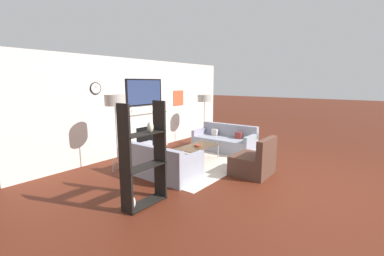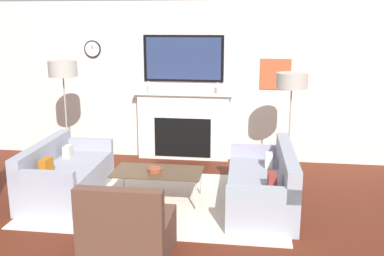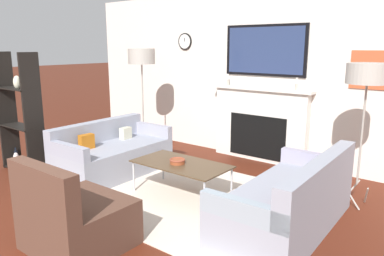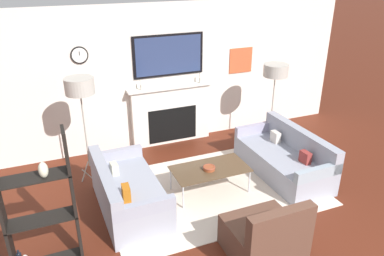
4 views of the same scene
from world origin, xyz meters
TOP-DOWN VIEW (x-y plane):
  - ground_plane at (0.00, 0.00)m, footprint 60.00×60.00m
  - fireplace_wall at (0.00, 4.71)m, footprint 7.54×0.28m
  - area_rug at (0.00, 2.70)m, footprint 3.34×2.25m
  - couch_left at (-1.36, 2.70)m, footprint 0.86×1.66m
  - couch_right at (1.37, 2.70)m, footprint 0.87×1.85m
  - armchair at (-0.01, 1.13)m, footprint 0.85×0.80m
  - coffee_table at (-0.04, 2.68)m, footprint 1.19×0.63m
  - decorative_bowl at (-0.07, 2.65)m, footprint 0.19×0.19m
  - floor_lamp_left at (-1.74, 3.73)m, footprint 0.44×0.44m
  - floor_lamp_right at (1.74, 3.73)m, footprint 0.45×0.45m
  - shelf_unit at (-2.50, 1.97)m, footprint 0.79×0.28m

SIDE VIEW (x-z plane):
  - ground_plane at x=0.00m, z-range 0.00..0.00m
  - area_rug at x=0.00m, z-range 0.00..0.01m
  - couch_right at x=1.37m, z-range -0.12..0.66m
  - couch_left at x=-1.36m, z-range -0.09..0.65m
  - armchair at x=-0.01m, z-range -0.15..0.71m
  - coffee_table at x=-0.04m, z-range 0.19..0.60m
  - decorative_bowl at x=-0.07m, z-range 0.42..0.48m
  - shelf_unit at x=-2.50m, z-range -0.06..1.68m
  - fireplace_wall at x=0.00m, z-range -0.12..2.58m
  - floor_lamp_right at x=1.74m, z-range 0.68..2.33m
  - floor_lamp_left at x=-1.74m, z-range 0.74..2.52m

